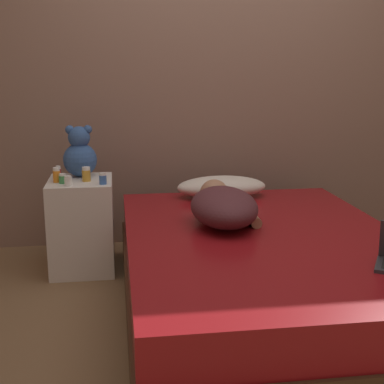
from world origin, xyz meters
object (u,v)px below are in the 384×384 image
Objects in this scene: bottle_blue at (103,179)px; bottle_white at (68,181)px; person_lying at (223,205)px; bottle_red at (58,173)px; bottle_orange at (57,175)px; bottle_green at (62,179)px; pillow at (222,187)px; teddy_bear at (80,154)px; bottle_amber at (86,174)px.

bottle_blue is 1.15× the size of bottle_white.
person_lying is 1.12m from bottle_red.
bottle_orange is at bearing 160.35° from bottle_blue.
bottle_orange reaches higher than bottle_green.
bottle_red reaches higher than bottle_green.
bottle_green is at bearing -171.85° from pillow.
teddy_bear is (-0.93, 0.06, 0.23)m from pillow.
bottle_green reaches higher than person_lying.
bottle_blue is at bearing 152.02° from person_lying.
bottle_amber is 0.15m from bottle_green.
teddy_bear is 0.26m from bottle_green.
bottle_red is at bearing 87.57° from bottle_orange.
bottle_white is at bearing -69.05° from bottle_red.
teddy_bear is 0.31m from bottle_white.
person_lying is 10.68× the size of bottle_blue.
bottle_orange is (-0.96, 0.49, 0.10)m from person_lying.
teddy_bear is 3.79× the size of bottle_red.
bottle_green is (-0.92, 0.45, 0.09)m from person_lying.
pillow is 6.80× the size of bottle_red.
bottle_red is (-0.28, 0.18, 0.01)m from bottle_blue.
person_lying is 8.13× the size of bottle_orange.
bottle_amber reaches higher than pillow.
bottle_white is (-0.99, -0.22, 0.12)m from pillow.
pillow is 1.02m from bottle_white.
bottle_amber reaches higher than bottle_red.
bottle_red reaches higher than bottle_white.
bottle_red is at bearing 110.95° from bottle_white.
teddy_bear is 0.19m from bottle_red.
pillow is 0.82m from bottle_blue.
bottle_white reaches higher than pillow.
teddy_bear reaches higher than bottle_green.
pillow is 1.80× the size of teddy_bear.
bottle_blue is at bearing -19.65° from bottle_orange.
bottle_white is at bearing -56.13° from bottle_orange.
bottle_white is (-0.88, 0.37, 0.09)m from person_lying.
bottle_red reaches higher than bottle_blue.
person_lying is 8.33× the size of bottle_amber.
bottle_blue is 0.78× the size of bottle_amber.
bottle_green is (-0.14, -0.05, -0.01)m from bottle_amber.
bottle_red is at bearing 147.13° from bottle_blue.
bottle_blue is 0.76× the size of bottle_orange.
bottle_orange is at bearing -92.43° from bottle_red.
bottle_blue is 0.25m from bottle_green.
bottle_blue is at bearing -32.87° from bottle_red.
bottle_green is (-0.04, 0.08, -0.00)m from bottle_white.
person_lying is at bearing -30.86° from bottle_red.
bottle_red is 0.19m from bottle_amber.
bottle_amber is at bearing 1.45° from bottle_orange.
teddy_bear is (-0.82, 0.66, 0.21)m from person_lying.
bottle_white is (-0.21, -0.02, -0.00)m from bottle_blue.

